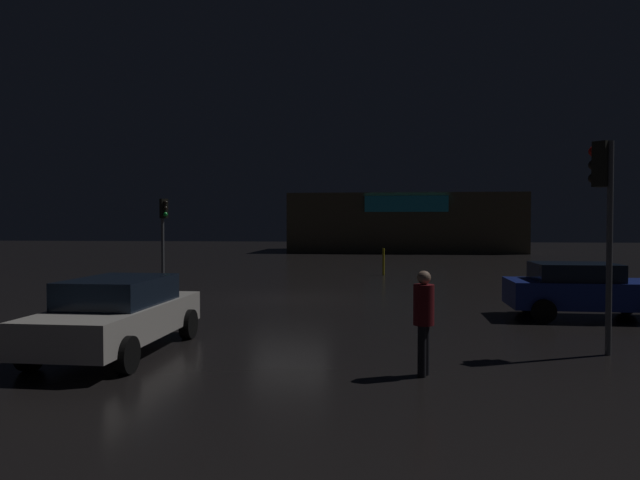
{
  "coord_description": "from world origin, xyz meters",
  "views": [
    {
      "loc": [
        2.97,
        -18.78,
        2.49
      ],
      "look_at": [
        0.71,
        2.67,
        1.87
      ],
      "focal_mm": 32.3,
      "sensor_mm": 36.0,
      "label": 1
    }
  ],
  "objects_px": {
    "pedestrian": "(424,315)",
    "car_far": "(584,289)",
    "traffic_signal_cross_left": "(603,192)",
    "store_building": "(404,223)",
    "traffic_signal_opposite": "(164,221)",
    "car_near": "(119,314)"
  },
  "relations": [
    {
      "from": "store_building",
      "to": "car_far",
      "type": "xyz_separation_m",
      "value": [
        3.22,
        -37.04,
        -1.78
      ]
    },
    {
      "from": "car_near",
      "to": "car_far",
      "type": "height_order",
      "value": "car_far"
    },
    {
      "from": "traffic_signal_opposite",
      "to": "store_building",
      "type": "bearing_deg",
      "value": 65.86
    },
    {
      "from": "traffic_signal_opposite",
      "to": "traffic_signal_cross_left",
      "type": "distance_m",
      "value": 20.16
    },
    {
      "from": "car_far",
      "to": "traffic_signal_opposite",
      "type": "bearing_deg",
      "value": 146.75
    },
    {
      "from": "traffic_signal_opposite",
      "to": "car_far",
      "type": "height_order",
      "value": "traffic_signal_opposite"
    },
    {
      "from": "pedestrian",
      "to": "car_near",
      "type": "bearing_deg",
      "value": 169.01
    },
    {
      "from": "traffic_signal_opposite",
      "to": "car_far",
      "type": "xyz_separation_m",
      "value": [
        15.32,
        -10.04,
        -1.86
      ]
    },
    {
      "from": "store_building",
      "to": "traffic_signal_cross_left",
      "type": "height_order",
      "value": "store_building"
    },
    {
      "from": "traffic_signal_cross_left",
      "to": "car_far",
      "type": "distance_m",
      "value": 4.98
    },
    {
      "from": "traffic_signal_opposite",
      "to": "pedestrian",
      "type": "relative_size",
      "value": 2.11
    },
    {
      "from": "store_building",
      "to": "traffic_signal_cross_left",
      "type": "relative_size",
      "value": 4.93
    },
    {
      "from": "store_building",
      "to": "pedestrian",
      "type": "bearing_deg",
      "value": -91.85
    },
    {
      "from": "traffic_signal_cross_left",
      "to": "store_building",
      "type": "bearing_deg",
      "value": 92.91
    },
    {
      "from": "traffic_signal_opposite",
      "to": "traffic_signal_cross_left",
      "type": "bearing_deg",
      "value": -45.21
    },
    {
      "from": "store_building",
      "to": "pedestrian",
      "type": "relative_size",
      "value": 11.57
    },
    {
      "from": "store_building",
      "to": "car_near",
      "type": "relative_size",
      "value": 4.43
    },
    {
      "from": "traffic_signal_cross_left",
      "to": "traffic_signal_opposite",
      "type": "bearing_deg",
      "value": 134.79
    },
    {
      "from": "traffic_signal_opposite",
      "to": "car_near",
      "type": "height_order",
      "value": "traffic_signal_opposite"
    },
    {
      "from": "traffic_signal_cross_left",
      "to": "car_far",
      "type": "height_order",
      "value": "traffic_signal_cross_left"
    },
    {
      "from": "pedestrian",
      "to": "car_far",
      "type": "bearing_deg",
      "value": 53.48
    },
    {
      "from": "traffic_signal_cross_left",
      "to": "car_far",
      "type": "xyz_separation_m",
      "value": [
        1.12,
        4.26,
        -2.32
      ]
    }
  ]
}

